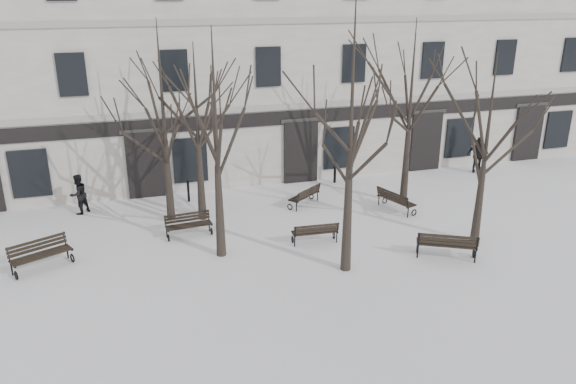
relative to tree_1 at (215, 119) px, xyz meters
name	(u,v)px	position (x,y,z in m)	size (l,w,h in m)	color
ground	(273,267)	(1.46, -1.38, -4.74)	(100.00, 100.00, 0.00)	white
building	(204,53)	(1.47, 11.57, 0.78)	(40.40, 10.20, 11.40)	silver
tree_1	(215,119)	(0.00, 0.00, 0.00)	(5.31, 5.31, 7.58)	black
tree_2	(352,104)	(3.68, -2.19, 0.67)	(6.06, 6.06, 8.66)	black
tree_3	(488,128)	(8.94, -1.57, -0.55)	(4.69, 4.69, 6.70)	black
tree_4	(162,99)	(-1.33, 3.72, 0.04)	(5.35, 5.35, 7.64)	black
tree_5	(197,112)	(-0.13, 3.42, -0.47)	(4.78, 4.78, 6.83)	black
tree_6	(411,92)	(8.30, 2.66, -0.01)	(5.30, 5.30, 7.56)	black
bench_0	(40,254)	(-5.78, 0.74, -4.22)	(1.97, 1.42, 0.95)	black
bench_1	(315,232)	(3.38, -0.05, -4.29)	(1.68, 0.71, 0.83)	black
bench_2	(447,244)	(7.21, -2.46, -4.20)	(2.05, 1.53, 0.99)	black
bench_3	(188,224)	(-0.86, 1.92, -4.28)	(1.72, 0.75, 0.84)	black
bench_4	(305,195)	(4.21, 3.57, -4.29)	(1.65, 1.45, 0.83)	black
bench_5	(395,200)	(7.55, 1.96, -4.26)	(1.14, 1.85, 0.88)	black
bollard_a	(188,190)	(-0.41, 5.45, -4.22)	(0.13, 0.13, 0.98)	black
bollard_b	(335,170)	(6.46, 5.96, -4.13)	(0.15, 0.15, 1.14)	black
pedestrian_b	(81,213)	(-4.79, 5.37, -4.74)	(0.80, 0.62, 1.65)	black
pedestrian_c	(476,173)	(13.72, 5.34, -4.74)	(1.06, 0.44, 1.80)	black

